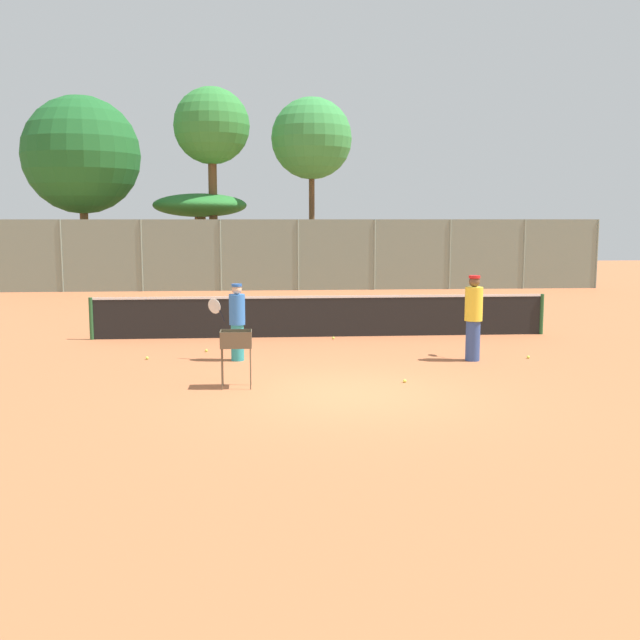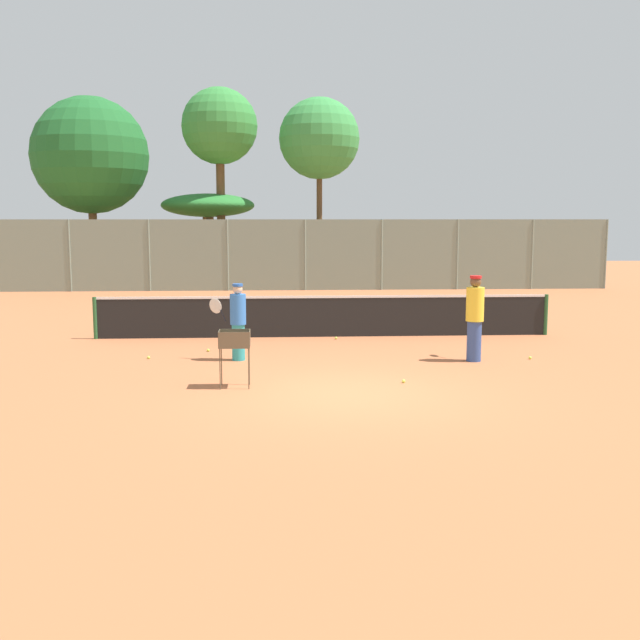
{
  "view_description": "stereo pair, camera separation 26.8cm",
  "coord_description": "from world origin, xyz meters",
  "px_view_note": "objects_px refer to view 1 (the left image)",
  "views": [
    {
      "loc": [
        -1.5,
        -12.69,
        3.04
      ],
      "look_at": [
        -0.36,
        2.28,
        1.0
      ],
      "focal_mm": 42.0,
      "sensor_mm": 36.0,
      "label": 1
    },
    {
      "loc": [
        -1.24,
        -12.71,
        3.04
      ],
      "look_at": [
        -0.36,
        2.28,
        1.0
      ],
      "focal_mm": 42.0,
      "sensor_mm": 36.0,
      "label": 2
    }
  ],
  "objects_px": {
    "player_white_outfit": "(237,321)",
    "ball_cart": "(236,344)",
    "parked_car": "(315,269)",
    "tennis_net": "(322,315)",
    "player_red_cap": "(473,317)"
  },
  "relations": [
    {
      "from": "player_white_outfit",
      "to": "ball_cart",
      "type": "relative_size",
      "value": 1.59
    },
    {
      "from": "player_white_outfit",
      "to": "parked_car",
      "type": "relative_size",
      "value": 0.39
    },
    {
      "from": "parked_car",
      "to": "player_white_outfit",
      "type": "bearing_deg",
      "value": -98.93
    },
    {
      "from": "player_white_outfit",
      "to": "ball_cart",
      "type": "xyz_separation_m",
      "value": [
        0.08,
        -2.62,
        -0.06
      ]
    },
    {
      "from": "player_white_outfit",
      "to": "tennis_net",
      "type": "bearing_deg",
      "value": -102.82
    },
    {
      "from": "tennis_net",
      "to": "parked_car",
      "type": "height_order",
      "value": "parked_car"
    },
    {
      "from": "player_red_cap",
      "to": "ball_cart",
      "type": "relative_size",
      "value": 1.77
    },
    {
      "from": "player_white_outfit",
      "to": "parked_car",
      "type": "xyz_separation_m",
      "value": [
        3.03,
        19.31,
        -0.2
      ]
    },
    {
      "from": "tennis_net",
      "to": "player_white_outfit",
      "type": "relative_size",
      "value": 7.1
    },
    {
      "from": "parked_car",
      "to": "tennis_net",
      "type": "bearing_deg",
      "value": -93.4
    },
    {
      "from": "tennis_net",
      "to": "player_white_outfit",
      "type": "distance_m",
      "value": 3.74
    },
    {
      "from": "player_white_outfit",
      "to": "player_red_cap",
      "type": "height_order",
      "value": "player_red_cap"
    },
    {
      "from": "tennis_net",
      "to": "ball_cart",
      "type": "height_order",
      "value": "tennis_net"
    },
    {
      "from": "ball_cart",
      "to": "parked_car",
      "type": "height_order",
      "value": "parked_car"
    },
    {
      "from": "player_white_outfit",
      "to": "parked_car",
      "type": "bearing_deg",
      "value": -78.03
    }
  ]
}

